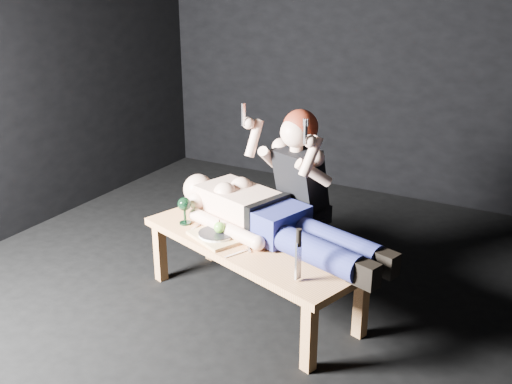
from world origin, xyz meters
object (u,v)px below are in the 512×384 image
(table, at_px, (252,273))
(lying_man, at_px, (274,216))
(serving_tray, at_px, (217,237))
(goblet, at_px, (185,211))
(carving_knife, at_px, (298,255))
(kneeling_woman, at_px, (308,196))

(table, distance_m, lying_man, 0.39)
(serving_tray, height_order, goblet, goblet)
(table, height_order, serving_tray, serving_tray)
(goblet, bearing_deg, carving_knife, -18.58)
(serving_tray, xyz_separation_m, carving_knife, (0.66, -0.24, 0.14))
(table, height_order, carving_knife, carving_knife)
(serving_tray, bearing_deg, carving_knife, -19.65)
(kneeling_woman, distance_m, serving_tray, 0.67)
(table, height_order, goblet, goblet)
(goblet, bearing_deg, lying_man, 10.22)
(table, bearing_deg, carving_knife, -17.09)
(lying_man, height_order, serving_tray, lying_man)
(kneeling_woman, bearing_deg, lying_man, -82.44)
(kneeling_woman, relative_size, goblet, 6.81)
(lying_man, bearing_deg, kneeling_woman, 94.42)
(kneeling_woman, relative_size, carving_knife, 4.12)
(carving_knife, bearing_deg, serving_tray, 177.68)
(carving_knife, bearing_deg, kneeling_woman, 127.87)
(carving_knife, bearing_deg, goblet, 178.75)
(table, relative_size, kneeling_woman, 1.20)
(table, relative_size, carving_knife, 4.95)
(kneeling_woman, xyz_separation_m, serving_tray, (-0.37, -0.53, -0.16))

